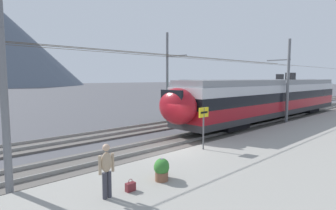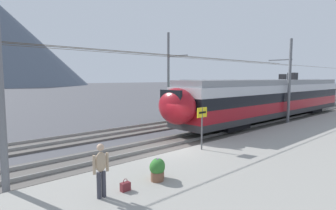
{
  "view_description": "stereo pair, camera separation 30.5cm",
  "coord_description": "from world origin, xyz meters",
  "px_view_note": "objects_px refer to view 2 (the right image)",
  "views": [
    {
      "loc": [
        -9.64,
        -10.25,
        3.98
      ],
      "look_at": [
        3.36,
        3.69,
        2.09
      ],
      "focal_mm": 28.75,
      "sensor_mm": 36.0,
      "label": 1
    },
    {
      "loc": [
        -9.42,
        -10.45,
        3.98
      ],
      "look_at": [
        3.36,
        3.69,
        2.09
      ],
      "focal_mm": 28.75,
      "sensor_mm": 36.0,
      "label": 2
    }
  ],
  "objects_px": {
    "train_far_track": "(264,93)",
    "potted_plant_platform_edge": "(158,167)",
    "catenary_mast_far_side": "(170,75)",
    "passenger_walking": "(101,168)",
    "train_near_platform": "(272,98)",
    "handbag_beside_passenger": "(125,186)",
    "catenary_mast_mid": "(288,80)",
    "platform_sign": "(202,119)",
    "potted_plant_by_shelter": "(157,169)"
  },
  "relations": [
    {
      "from": "passenger_walking",
      "to": "potted_plant_platform_edge",
      "type": "height_order",
      "value": "passenger_walking"
    },
    {
      "from": "train_far_track",
      "to": "potted_plant_platform_edge",
      "type": "xyz_separation_m",
      "value": [
        -25.05,
        -9.35,
        -1.5
      ]
    },
    {
      "from": "train_far_track",
      "to": "catenary_mast_far_side",
      "type": "height_order",
      "value": "catenary_mast_far_side"
    },
    {
      "from": "potted_plant_platform_edge",
      "to": "train_near_platform",
      "type": "bearing_deg",
      "value": 14.34
    },
    {
      "from": "train_far_track",
      "to": "passenger_walking",
      "type": "xyz_separation_m",
      "value": [
        -27.38,
        -9.45,
        -0.96
      ]
    },
    {
      "from": "train_near_platform",
      "to": "train_far_track",
      "type": "bearing_deg",
      "value": 32.3
    },
    {
      "from": "potted_plant_by_shelter",
      "to": "passenger_walking",
      "type": "bearing_deg",
      "value": 177.58
    },
    {
      "from": "passenger_walking",
      "to": "catenary_mast_mid",
      "type": "bearing_deg",
      "value": 8.59
    },
    {
      "from": "platform_sign",
      "to": "passenger_walking",
      "type": "distance_m",
      "value": 6.81
    },
    {
      "from": "platform_sign",
      "to": "potted_plant_platform_edge",
      "type": "height_order",
      "value": "platform_sign"
    },
    {
      "from": "passenger_walking",
      "to": "potted_plant_platform_edge",
      "type": "relative_size",
      "value": 2.28
    },
    {
      "from": "platform_sign",
      "to": "passenger_walking",
      "type": "xyz_separation_m",
      "value": [
        -6.58,
        -1.64,
        -0.65
      ]
    },
    {
      "from": "catenary_mast_far_side",
      "to": "handbag_beside_passenger",
      "type": "bearing_deg",
      "value": -137.23
    },
    {
      "from": "potted_plant_by_shelter",
      "to": "handbag_beside_passenger",
      "type": "bearing_deg",
      "value": 178.89
    },
    {
      "from": "catenary_mast_far_side",
      "to": "passenger_walking",
      "type": "bearing_deg",
      "value": -139.18
    },
    {
      "from": "train_near_platform",
      "to": "potted_plant_by_shelter",
      "type": "relative_size",
      "value": 32.88
    },
    {
      "from": "train_near_platform",
      "to": "catenary_mast_mid",
      "type": "distance_m",
      "value": 2.33
    },
    {
      "from": "passenger_walking",
      "to": "handbag_beside_passenger",
      "type": "distance_m",
      "value": 1.15
    },
    {
      "from": "passenger_walking",
      "to": "potted_plant_platform_edge",
      "type": "bearing_deg",
      "value": 2.38
    },
    {
      "from": "catenary_mast_mid",
      "to": "potted_plant_by_shelter",
      "type": "distance_m",
      "value": 17.42
    },
    {
      "from": "train_near_platform",
      "to": "handbag_beside_passenger",
      "type": "xyz_separation_m",
      "value": [
        -18.73,
        -4.57,
        -1.75
      ]
    },
    {
      "from": "platform_sign",
      "to": "passenger_walking",
      "type": "height_order",
      "value": "platform_sign"
    },
    {
      "from": "train_near_platform",
      "to": "catenary_mast_far_side",
      "type": "height_order",
      "value": "catenary_mast_far_side"
    },
    {
      "from": "train_far_track",
      "to": "platform_sign",
      "type": "height_order",
      "value": "train_far_track"
    },
    {
      "from": "potted_plant_by_shelter",
      "to": "catenary_mast_mid",
      "type": "bearing_deg",
      "value": 9.96
    },
    {
      "from": "platform_sign",
      "to": "potted_plant_platform_edge",
      "type": "distance_m",
      "value": 4.67
    },
    {
      "from": "potted_plant_by_shelter",
      "to": "train_far_track",
      "type": "bearing_deg",
      "value": 20.71
    },
    {
      "from": "catenary_mast_far_side",
      "to": "passenger_walking",
      "type": "xyz_separation_m",
      "value": [
        -13.43,
        -11.6,
        -3.03
      ]
    },
    {
      "from": "train_far_track",
      "to": "potted_plant_platform_edge",
      "type": "bearing_deg",
      "value": -159.53
    },
    {
      "from": "catenary_mast_far_side",
      "to": "handbag_beside_passenger",
      "type": "distance_m",
      "value": 17.61
    },
    {
      "from": "train_near_platform",
      "to": "potted_plant_platform_edge",
      "type": "xyz_separation_m",
      "value": [
        -17.22,
        -4.4,
        -1.5
      ]
    },
    {
      "from": "train_near_platform",
      "to": "platform_sign",
      "type": "distance_m",
      "value": 13.29
    },
    {
      "from": "potted_plant_platform_edge",
      "to": "potted_plant_by_shelter",
      "type": "height_order",
      "value": "potted_plant_by_shelter"
    },
    {
      "from": "platform_sign",
      "to": "train_far_track",
      "type": "bearing_deg",
      "value": 20.56
    },
    {
      "from": "train_near_platform",
      "to": "train_far_track",
      "type": "distance_m",
      "value": 9.26
    },
    {
      "from": "catenary_mast_far_side",
      "to": "potted_plant_by_shelter",
      "type": "xyz_separation_m",
      "value": [
        -11.29,
        -11.69,
        -3.55
      ]
    },
    {
      "from": "handbag_beside_passenger",
      "to": "passenger_walking",
      "type": "bearing_deg",
      "value": 175.46
    },
    {
      "from": "train_far_track",
      "to": "handbag_beside_passenger",
      "type": "xyz_separation_m",
      "value": [
        -26.56,
        -9.51,
        -1.76
      ]
    },
    {
      "from": "train_far_track",
      "to": "catenary_mast_mid",
      "type": "xyz_separation_m",
      "value": [
        -8.34,
        -6.57,
        1.59
      ]
    },
    {
      "from": "train_near_platform",
      "to": "catenary_mast_mid",
      "type": "relative_size",
      "value": 0.56
    },
    {
      "from": "catenary_mast_mid",
      "to": "handbag_beside_passenger",
      "type": "bearing_deg",
      "value": -170.83
    },
    {
      "from": "passenger_walking",
      "to": "potted_plant_by_shelter",
      "type": "distance_m",
      "value": 2.21
    },
    {
      "from": "train_near_platform",
      "to": "passenger_walking",
      "type": "distance_m",
      "value": 20.08
    },
    {
      "from": "catenary_mast_mid",
      "to": "passenger_walking",
      "type": "height_order",
      "value": "catenary_mast_mid"
    },
    {
      "from": "train_far_track",
      "to": "platform_sign",
      "type": "bearing_deg",
      "value": -159.44
    },
    {
      "from": "train_far_track",
      "to": "catenary_mast_mid",
      "type": "relative_size",
      "value": 0.65
    },
    {
      "from": "catenary_mast_far_side",
      "to": "passenger_walking",
      "type": "distance_m",
      "value": 18.01
    },
    {
      "from": "platform_sign",
      "to": "handbag_beside_passenger",
      "type": "distance_m",
      "value": 6.18
    },
    {
      "from": "train_near_platform",
      "to": "potted_plant_by_shelter",
      "type": "distance_m",
      "value": 18.06
    },
    {
      "from": "potted_plant_platform_edge",
      "to": "catenary_mast_far_side",
      "type": "bearing_deg",
      "value": 46.02
    }
  ]
}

